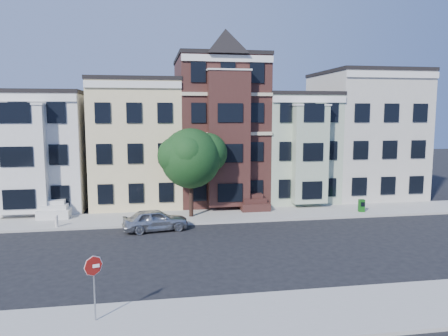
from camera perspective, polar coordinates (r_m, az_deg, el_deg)
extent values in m
plane|color=black|center=(24.88, 4.60, -10.60)|extent=(120.00, 120.00, 0.00)
cube|color=#9E9B93|center=(32.38, 1.11, -6.21)|extent=(60.00, 4.00, 0.15)
cube|color=#9E9B93|center=(17.74, 11.27, -18.07)|extent=(60.00, 4.00, 0.15)
cube|color=silver|center=(38.66, -23.25, 2.04)|extent=(8.00, 9.00, 9.00)
cube|color=beige|center=(37.55, -11.33, 3.12)|extent=(7.00, 9.00, 10.00)
cube|color=#3B1D19|center=(37.93, -0.70, 4.81)|extent=(7.00, 9.00, 12.00)
cube|color=#A1B295|center=(39.55, 8.65, 2.66)|extent=(6.00, 9.00, 9.00)
cube|color=beige|center=(42.21, 17.76, 4.04)|extent=(8.00, 9.00, 11.00)
imported|color=#ADAFB5|center=(28.79, -8.95, -6.71)|extent=(4.41, 2.35, 1.43)
cube|color=#135814|center=(34.74, 17.52, -4.71)|extent=(0.46, 0.42, 0.93)
cylinder|color=beige|center=(30.88, -21.03, -6.62)|extent=(0.25, 0.25, 0.65)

